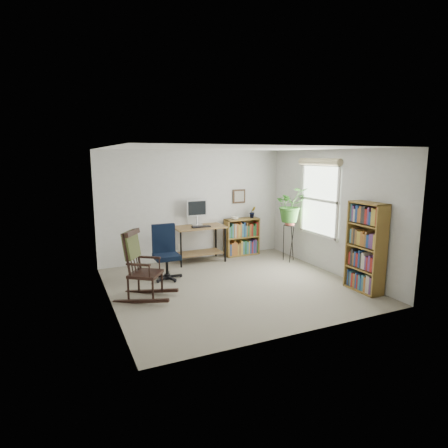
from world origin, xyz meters
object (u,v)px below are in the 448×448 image
desk (199,244)px  rocking_chair (145,264)px  tall_bookshelf (366,247)px  office_chair (167,252)px  low_bookshelf (242,237)px

desk → rocking_chair: bearing=-133.0°
desk → rocking_chair: size_ratio=0.96×
desk → tall_bookshelf: 3.45m
office_chair → rocking_chair: (-0.58, -0.80, 0.05)m
desk → low_bookshelf: low_bookshelf is taller
desk → tall_bookshelf: size_ratio=0.71×
desk → office_chair: office_chair is taller
office_chair → low_bookshelf: size_ratio=1.21×
rocking_chair → tall_bookshelf: tall_bookshelf is taller
low_bookshelf → tall_bookshelf: size_ratio=0.56×
rocking_chair → low_bookshelf: size_ratio=1.33×
desk → office_chair: 1.30m
low_bookshelf → desk: bearing=-173.7°
rocking_chair → low_bookshelf: rocking_chair is taller
tall_bookshelf → desk: bearing=124.0°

